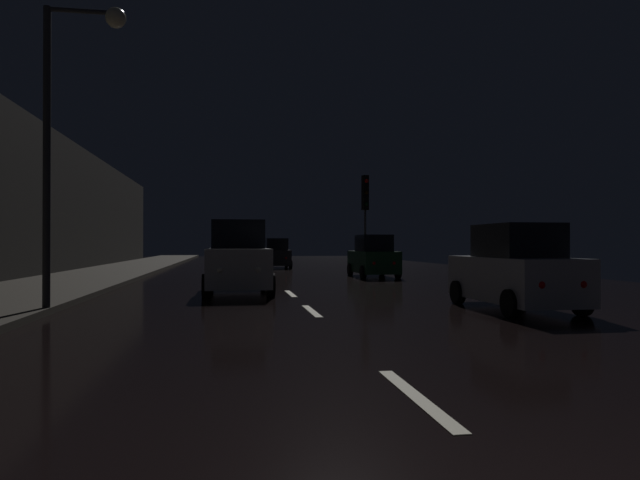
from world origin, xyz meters
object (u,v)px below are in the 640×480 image
(car_parked_right_far, at_px, (373,258))
(car_distant_taillights, at_px, (276,254))
(traffic_light_far_right, at_px, (365,201))
(car_parked_right_near, at_px, (515,270))
(car_approaching_headlights, at_px, (238,259))
(streetlamp_overhead, at_px, (71,107))

(car_parked_right_far, bearing_deg, car_distant_taillights, 19.50)
(traffic_light_far_right, xyz_separation_m, car_parked_right_near, (-0.80, -17.49, -2.95))
(car_approaching_headlights, bearing_deg, car_parked_right_far, 138.98)
(car_parked_right_near, bearing_deg, car_parked_right_far, -0.00)
(car_approaching_headlights, bearing_deg, car_distant_taillights, 171.33)
(traffic_light_far_right, bearing_deg, car_parked_right_near, -13.18)
(car_approaching_headlights, relative_size, car_parked_right_near, 1.14)
(car_distant_taillights, bearing_deg, traffic_light_far_right, -141.06)
(car_parked_right_far, bearing_deg, car_parked_right_near, 180.00)
(car_parked_right_near, bearing_deg, car_distant_taillights, 8.91)
(traffic_light_far_right, bearing_deg, streetlamp_overhead, -43.02)
(traffic_light_far_right, distance_m, streetlamp_overhead, 19.90)
(streetlamp_overhead, distance_m, car_distant_taillights, 23.37)
(streetlamp_overhead, distance_m, car_approaching_headlights, 7.00)
(streetlamp_overhead, xyz_separation_m, car_parked_right_far, (9.87, 12.06, -3.59))
(streetlamp_overhead, xyz_separation_m, car_distant_taillights, (6.28, 22.22, -3.62))
(car_distant_taillights, bearing_deg, car_approaching_headlights, 171.33)
(streetlamp_overhead, xyz_separation_m, car_approaching_headlights, (3.63, 4.89, -3.44))
(streetlamp_overhead, relative_size, car_parked_right_near, 1.71)
(streetlamp_overhead, bearing_deg, car_parked_right_near, -4.15)
(car_parked_right_near, bearing_deg, car_approaching_headlights, 48.05)
(car_parked_right_far, bearing_deg, traffic_light_far_right, -9.68)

